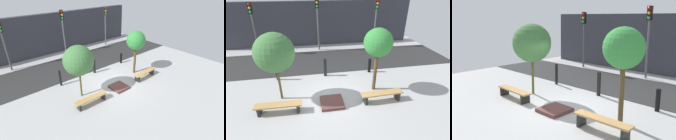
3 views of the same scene
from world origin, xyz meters
TOP-DOWN VIEW (x-y plane):
  - ground_plane at (0.00, 0.00)m, footprint 18.00×18.00m
  - road_strip at (0.00, 4.37)m, footprint 18.00×3.91m
  - building_facade at (0.00, 8.14)m, footprint 16.20×0.50m
  - bench_left at (-2.28, -0.73)m, footprint 1.95×0.46m
  - bench_right at (2.28, -0.73)m, footprint 1.94×0.45m
  - planter_bed at (0.00, -0.53)m, footprint 1.02×1.04m
  - tree_behind_left_bench at (-2.28, 0.29)m, footprint 1.70×1.70m
  - tree_behind_right_bench at (2.28, 0.29)m, footprint 1.33×1.33m
  - bollard_far_left at (-2.69, 2.17)m, footprint 0.14×0.14m
  - bollard_left at (0.00, 2.17)m, footprint 0.18×0.18m
  - bollard_center at (2.69, 2.17)m, footprint 0.18×0.18m
  - traffic_light_west at (-4.62, 6.61)m, footprint 0.28×0.27m
  - traffic_light_mid_west at (0.00, 6.61)m, footprint 0.28×0.27m

SIDE VIEW (x-z plane):
  - ground_plane at x=0.00m, z-range 0.00..0.00m
  - road_strip at x=0.00m, z-range 0.00..0.01m
  - planter_bed at x=0.00m, z-range 0.00..0.13m
  - bench_left at x=-2.28m, z-range 0.10..0.53m
  - bench_right at x=2.28m, z-range 0.11..0.57m
  - bollard_center at x=2.69m, z-range 0.00..0.85m
  - bollard_left at x=0.00m, z-range 0.00..1.06m
  - bollard_far_left at x=-2.69m, z-range 0.00..1.08m
  - building_facade at x=0.00m, z-range 0.00..3.62m
  - tree_behind_left_bench at x=-2.28m, z-range 0.73..3.89m
  - tree_behind_right_bench at x=2.28m, z-range 0.88..4.04m
  - traffic_light_west at x=-4.62m, z-range 0.71..4.45m
  - traffic_light_mid_west at x=0.00m, z-range 0.75..4.76m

